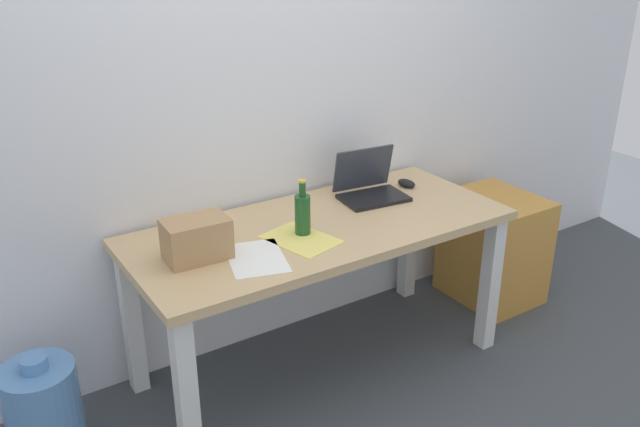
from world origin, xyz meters
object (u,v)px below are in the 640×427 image
laptop_right (370,187)px  computer_mouse (406,183)px  desk (320,245)px  beer_bottle (303,213)px  water_cooler_jug (44,413)px  filing_cabinet (494,248)px  cardboard_box (197,239)px

laptop_right → computer_mouse: laptop_right is taller
desk → beer_bottle: bearing=-160.0°
beer_bottle → water_cooler_jug: size_ratio=0.52×
water_cooler_jug → filing_cabinet: filing_cabinet is taller
desk → cardboard_box: (-0.56, -0.01, 0.18)m
beer_bottle → water_cooler_jug: 1.24m
computer_mouse → water_cooler_jug: 1.87m
beer_bottle → filing_cabinet: size_ratio=0.41×
desk → filing_cabinet: desk is taller
desk → beer_bottle: 0.22m
beer_bottle → computer_mouse: (0.71, 0.19, -0.07)m
computer_mouse → filing_cabinet: computer_mouse is taller
filing_cabinet → desk: bearing=-178.3°
desk → filing_cabinet: (1.14, 0.03, -0.33)m
laptop_right → water_cooler_jug: 1.65m
laptop_right → computer_mouse: size_ratio=3.22×
desk → beer_bottle: size_ratio=6.99×
laptop_right → beer_bottle: 0.51m
desk → filing_cabinet: 1.19m
cardboard_box → laptop_right: bearing=8.8°
computer_mouse → filing_cabinet: bearing=-19.6°
desk → water_cooler_jug: 1.26m
cardboard_box → water_cooler_jug: (-0.63, 0.09, -0.60)m
filing_cabinet → cardboard_box: bearing=-178.5°
laptop_right → beer_bottle: bearing=-159.7°
beer_bottle → water_cooler_jug: beer_bottle is taller
filing_cabinet → laptop_right: bearing=172.6°
beer_bottle → filing_cabinet: 1.36m
desk → computer_mouse: size_ratio=16.43×
computer_mouse → desk: bearing=-173.9°
computer_mouse → water_cooler_jug: bearing=174.4°
desk → computer_mouse: (0.60, 0.15, 0.12)m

